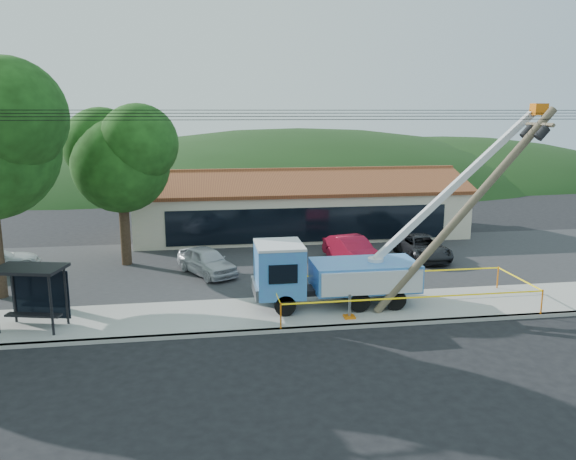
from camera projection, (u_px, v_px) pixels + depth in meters
The scene contains 16 objects.
ground at pixel (284, 355), 19.96m from camera, with size 120.00×120.00×0.00m, color black.
curb at pixel (276, 331), 21.97m from camera, with size 60.00×0.25×0.15m, color #AFAEA4.
sidewalk at pixel (270, 314), 23.81m from camera, with size 60.00×4.00×0.15m, color #AFAEA4.
parking_lot at pixel (253, 265), 31.56m from camera, with size 60.00×12.00×0.10m, color #28282B.
strip_mall at pixel (299, 207), 39.49m from camera, with size 22.50×8.53×4.67m.
tree_lot at pixel (120, 155), 30.22m from camera, with size 6.30×5.60×8.94m.
hill_west at pixel (104, 180), 70.94m from camera, with size 78.40×56.00×28.00m, color #183212.
hill_center at pixel (299, 177), 74.64m from camera, with size 89.60×64.00×32.00m, color #183212.
hill_east at pixel (441, 174), 77.59m from camera, with size 72.80×52.00×26.00m, color #183212.
utility_truck at pixel (333, 270), 24.43m from camera, with size 12.72×3.84×8.68m.
leaning_pole at pixel (473, 202), 23.43m from camera, with size 7.56×1.90×8.65m.
bus_shelter at pixel (33, 282), 21.81m from camera, with size 2.88×2.15×2.49m.
caution_tape at pixel (401, 289), 24.34m from camera, with size 11.11×3.66×1.06m.
car_silver at pixel (207, 276), 29.56m from camera, with size 1.68×4.18×1.43m, color silver.
car_red at pixel (352, 265), 31.61m from camera, with size 1.61×4.62×1.52m, color #A3102A.
car_dark at pixel (421, 260), 32.79m from camera, with size 2.23×4.83×1.34m, color black.
Camera 1 is at (-2.66, -18.42, 8.47)m, focal length 35.00 mm.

